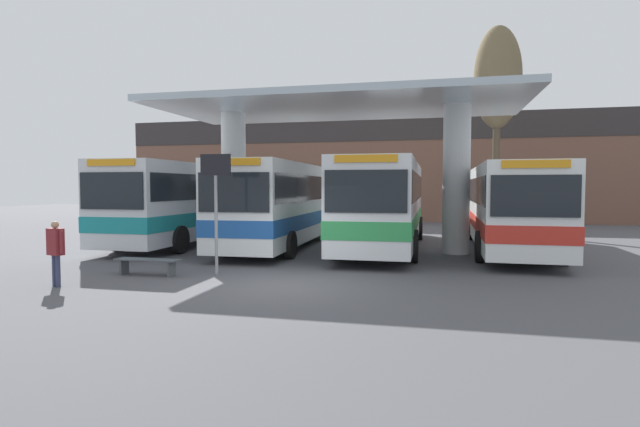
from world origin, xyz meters
TOP-DOWN VIEW (x-y plane):
  - ground_plane at (0.00, 0.00)m, footprint 100.00×100.00m
  - townhouse_backdrop at (0.00, 24.07)m, footprint 40.00×0.58m
  - station_canopy at (0.00, 7.17)m, footprint 13.84×6.91m
  - transit_bus_left_bay at (-6.82, 8.10)m, footprint 2.89×11.27m
  - transit_bus_center_bay at (-2.50, 7.50)m, footprint 2.99×10.53m
  - transit_bus_right_bay at (1.68, 8.26)m, footprint 2.97×12.23m
  - transit_bus_far_right_bay at (6.42, 8.73)m, footprint 2.88×12.15m
  - waiting_bench_near_pillar at (-4.12, 0.38)m, footprint 1.85×0.44m
  - info_sign_platform at (-2.32, 1.02)m, footprint 0.90×0.09m
  - pedestrian_waiting at (-5.40, -1.58)m, footprint 0.59×0.37m
  - poplar_tree_behind_left at (6.81, 16.84)m, footprint 2.52×2.52m
  - parked_car_street at (-11.05, 19.82)m, footprint 4.71×2.09m

SIDE VIEW (x-z plane):
  - ground_plane at x=0.00m, z-range 0.00..0.00m
  - waiting_bench_near_pillar at x=-4.12m, z-range 0.12..0.58m
  - parked_car_street at x=-11.05m, z-range -0.05..2.03m
  - pedestrian_waiting at x=-5.40m, z-range 0.18..1.81m
  - transit_bus_far_right_bay at x=6.42m, z-range 0.19..3.43m
  - transit_bus_center_bay at x=-2.50m, z-range 0.18..3.57m
  - transit_bus_left_bay at x=-6.82m, z-range 0.20..3.62m
  - transit_bus_right_bay at x=1.68m, z-range 0.20..3.62m
  - info_sign_platform at x=-2.32m, z-range 0.70..4.10m
  - townhouse_backdrop at x=0.00m, z-range 0.63..8.22m
  - station_canopy at x=0.00m, z-range 1.83..7.57m
  - poplar_tree_behind_left at x=6.81m, z-range 2.67..13.84m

